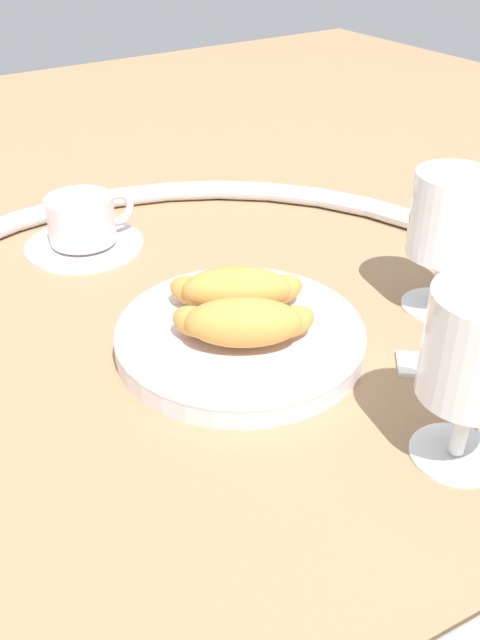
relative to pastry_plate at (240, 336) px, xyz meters
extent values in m
plane|color=#997551|center=(-0.02, 0.02, -0.01)|extent=(2.20, 2.20, 0.00)
torus|color=silver|center=(-0.02, 0.02, 0.00)|extent=(0.71, 0.71, 0.02)
cylinder|color=silver|center=(0.00, 0.00, 0.00)|extent=(0.23, 0.23, 0.02)
torus|color=silver|center=(0.00, 0.00, 0.01)|extent=(0.23, 0.23, 0.01)
ellipsoid|color=#CC893D|center=(-0.01, -0.02, 0.03)|extent=(0.11, 0.10, 0.04)
ellipsoid|color=#CC893D|center=(0.03, -0.04, 0.02)|extent=(0.04, 0.03, 0.03)
ellipsoid|color=#CC893D|center=(-0.04, 0.01, 0.02)|extent=(0.04, 0.05, 0.03)
ellipsoid|color=#CC893D|center=(0.01, 0.02, 0.03)|extent=(0.11, 0.09, 0.04)
ellipsoid|color=#CC893D|center=(0.06, 0.01, 0.02)|extent=(0.04, 0.03, 0.03)
ellipsoid|color=#CC893D|center=(-0.02, 0.06, 0.02)|extent=(0.04, 0.05, 0.03)
cylinder|color=silver|center=(-0.04, 0.27, -0.01)|extent=(0.14, 0.14, 0.01)
cylinder|color=silver|center=(-0.04, 0.27, 0.02)|extent=(0.08, 0.08, 0.05)
cylinder|color=brown|center=(-0.04, 0.27, 0.04)|extent=(0.07, 0.07, 0.01)
torus|color=silver|center=(0.01, 0.27, 0.02)|extent=(0.04, 0.01, 0.04)
cylinder|color=white|center=(0.20, -0.05, -0.01)|extent=(0.07, 0.07, 0.01)
cylinder|color=white|center=(0.20, -0.05, 0.02)|extent=(0.01, 0.01, 0.05)
cylinder|color=white|center=(0.20, -0.05, 0.09)|extent=(0.08, 0.08, 0.08)
cylinder|color=#E0CC4C|center=(0.20, -0.05, 0.08)|extent=(0.07, 0.07, 0.06)
cylinder|color=white|center=(0.06, -0.21, -0.01)|extent=(0.07, 0.07, 0.01)
cylinder|color=white|center=(0.06, -0.21, 0.02)|extent=(0.01, 0.01, 0.05)
cylinder|color=white|center=(0.06, -0.21, 0.09)|extent=(0.08, 0.08, 0.08)
cylinder|color=#E0CC4C|center=(0.06, -0.21, 0.07)|extent=(0.07, 0.07, 0.05)
cube|color=white|center=(0.12, -0.12, -0.01)|extent=(0.06, 0.06, 0.01)
camera|label=1|loc=(-0.29, -0.44, 0.36)|focal=39.40mm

